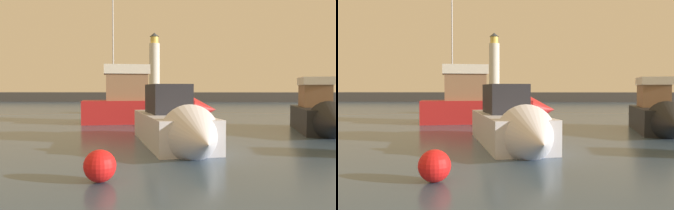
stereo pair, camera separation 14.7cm
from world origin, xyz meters
The scene contains 8 objects.
ground_plane centered at (0.00, 32.69, 0.00)m, with size 220.00×220.00×0.00m, color #384C60.
breakwater centered at (0.00, 65.39, 0.86)m, with size 81.39×6.23×1.72m, color #423F3D.
lighthouse centered at (-5.96, 65.39, 7.00)m, with size 1.95×1.95×11.15m.
motorboat_0 centered at (-2.30, 22.92, 1.24)m, with size 9.68×4.67×4.40m.
motorboat_4 centered at (-0.31, 12.32, 0.85)m, with size 4.34×8.66×2.93m.
motorboat_6 centered at (7.15, 17.43, 0.96)m, with size 3.19×7.63×3.29m.
sailboat_moored centered at (-6.20, 31.61, 0.53)m, with size 7.22×3.90×10.69m.
mooring_buoy centered at (-2.05, 6.87, 0.41)m, with size 0.81×0.81×0.81m, color red.
Camera 1 is at (0.08, -1.77, 2.30)m, focal length 38.30 mm.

